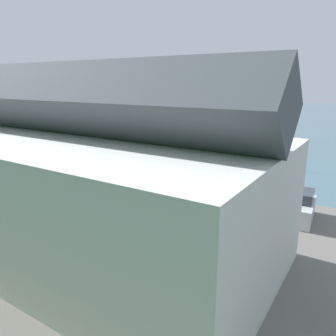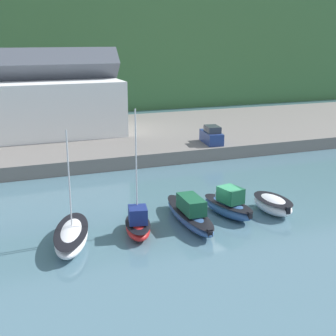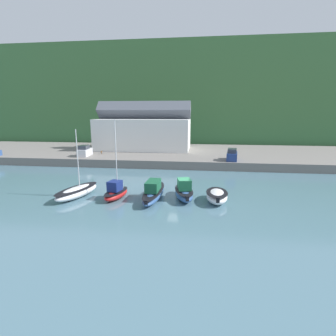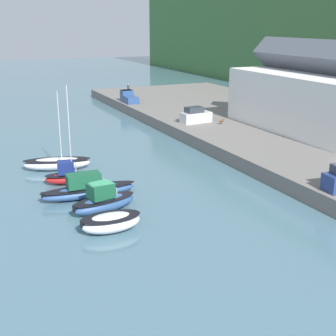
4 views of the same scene
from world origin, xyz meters
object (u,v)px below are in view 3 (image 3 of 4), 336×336
moored_boat_2 (154,192)px  parked_car_0 (232,155)px  parked_car_1 (85,151)px  moored_boat_1 (116,192)px  moored_boat_0 (77,192)px  dog_on_quay (101,152)px  moored_boat_3 (184,192)px  moored_boat_4 (217,196)px

moored_boat_2 → parked_car_0: 21.91m
moored_boat_2 → parked_car_1: bearing=132.9°
moored_boat_1 → moored_boat_2: moored_boat_1 is taller
parked_car_0 → parked_car_1: 28.73m
moored_boat_1 → moored_boat_0: bearing=-167.8°
dog_on_quay → moored_boat_1: bearing=-69.6°
parked_car_1 → moored_boat_3: bearing=-47.8°
moored_boat_2 → dog_on_quay: moored_boat_2 is taller
moored_boat_4 → parked_car_0: (3.70, 19.20, 1.71)m
moored_boat_2 → moored_boat_4: bearing=-1.0°
moored_boat_4 → dog_on_quay: dog_on_quay is taller
moored_boat_3 → moored_boat_4: (3.79, -0.64, -0.18)m
moored_boat_2 → parked_car_0: bearing=61.3°
moored_boat_0 → moored_boat_3: (12.81, 0.96, 0.21)m
moored_boat_3 → parked_car_1: parked_car_1 is taller
parked_car_1 → moored_boat_1: bearing=-62.2°
parked_car_1 → dog_on_quay: bearing=43.9°
moored_boat_1 → parked_car_1: bearing=134.7°
moored_boat_3 → moored_boat_0: bearing=172.0°
moored_boat_0 → moored_boat_3: size_ratio=1.39×
moored_boat_3 → dog_on_quay: (-18.81, 22.51, 1.07)m
moored_boat_4 → parked_car_0: size_ratio=1.03×
moored_boat_1 → moored_boat_3: bearing=18.9°
parked_car_1 → moored_boat_2: bearing=-53.5°
moored_boat_3 → dog_on_quay: 29.36m
parked_car_0 → moored_boat_3: bearing=-104.2°
moored_boat_0 → parked_car_1: 22.46m
moored_boat_1 → moored_boat_3: size_ratio=1.59×
dog_on_quay → moored_boat_3: bearing=-54.6°
parked_car_0 → parked_car_1: size_ratio=1.02×
parked_car_1 → dog_on_quay: size_ratio=4.93×
moored_boat_2 → parked_car_0: size_ratio=1.92×
parked_car_0 → dog_on_quay: 26.60m
moored_boat_1 → moored_boat_4: (11.75, 0.31, -0.10)m
moored_boat_3 → parked_car_0: size_ratio=1.32×
parked_car_0 → dog_on_quay: parked_car_0 is taller
moored_boat_2 → dog_on_quay: size_ratio=9.60×
moored_boat_0 → moored_boat_1: 4.84m
moored_boat_0 → dog_on_quay: size_ratio=9.20×
moored_boat_2 → parked_car_0: parked_car_0 is taller
moored_boat_4 → parked_car_1: parked_car_1 is taller
moored_boat_0 → dog_on_quay: 24.27m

